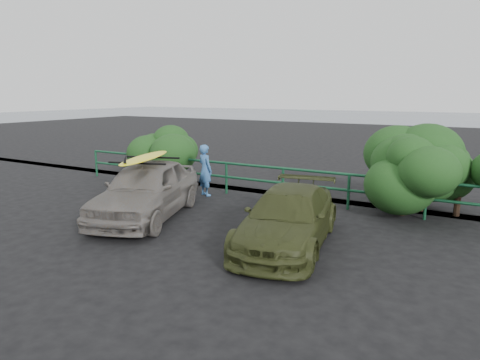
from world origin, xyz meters
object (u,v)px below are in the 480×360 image
at_px(olive_vehicle, 288,218).
at_px(surfboard, 145,158).
at_px(man, 205,170).
at_px(sedan, 147,189).
at_px(guardrail, 254,181).

relative_size(olive_vehicle, surfboard, 1.52).
height_order(man, surfboard, man).
bearing_deg(sedan, guardrail, 49.33).
relative_size(guardrail, man, 8.58).
height_order(guardrail, sedan, sedan).
bearing_deg(man, sedan, 114.72).
distance_m(guardrail, sedan, 3.65).
bearing_deg(olive_vehicle, sedan, 168.41).
distance_m(guardrail, olive_vehicle, 4.40).
xyz_separation_m(guardrail, sedan, (-1.38, -3.37, 0.23)).
distance_m(sedan, surfboard, 0.84).
bearing_deg(guardrail, olive_vehicle, -52.44).
relative_size(olive_vehicle, man, 2.54).
distance_m(guardrail, man, 1.58).
bearing_deg(surfboard, olive_vehicle, -20.05).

